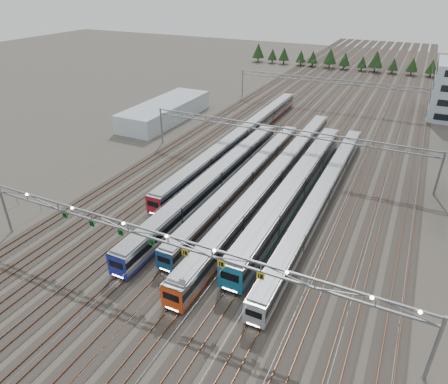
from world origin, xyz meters
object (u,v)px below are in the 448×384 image
at_px(train_c, 246,179).
at_px(gantry_near, 167,241).
at_px(gantry_far, 334,85).
at_px(train_e, 296,187).
at_px(west_shed, 166,111).
at_px(train_b, 215,180).
at_px(train_f, 322,195).
at_px(train_a, 241,137).
at_px(gantry_mid, 282,135).
at_px(train_d, 274,178).

height_order(train_c, gantry_near, gantry_near).
distance_m(gantry_near, gantry_far, 85.12).
distance_m(train_e, west_shed, 50.64).
bearing_deg(train_b, train_c, 36.07).
relative_size(train_b, gantry_near, 0.93).
bearing_deg(train_f, train_e, 177.70).
bearing_deg(train_b, train_f, 10.30).
relative_size(train_c, gantry_near, 0.92).
relative_size(train_a, train_f, 1.15).
distance_m(train_e, gantry_mid, 14.40).
bearing_deg(gantry_near, gantry_far, 89.97).
xyz_separation_m(gantry_near, gantry_far, (0.05, 85.12, -0.70)).
height_order(train_e, gantry_mid, gantry_mid).
bearing_deg(train_e, train_f, -2.30).
relative_size(train_a, train_c, 1.31).
bearing_deg(gantry_near, train_d, 85.63).
distance_m(train_d, gantry_mid, 11.14).
relative_size(train_b, west_shed, 1.75).
relative_size(train_e, gantry_far, 0.92).
relative_size(gantry_near, gantry_mid, 1.00).
height_order(gantry_mid, gantry_far, same).
bearing_deg(gantry_near, train_e, 76.38).
height_order(train_c, gantry_mid, gantry_mid).
bearing_deg(west_shed, train_e, -31.41).
bearing_deg(train_f, gantry_far, 101.12).
distance_m(train_b, train_c, 5.57).
height_order(train_d, gantry_near, gantry_near).
xyz_separation_m(train_a, gantry_mid, (11.25, -6.28, 4.34)).
distance_m(train_b, train_d, 10.54).
relative_size(train_d, west_shed, 2.23).
height_order(train_b, train_c, train_b).
height_order(train_b, train_e, train_e).
bearing_deg(gantry_near, train_f, 67.94).
distance_m(train_c, train_e, 9.01).
bearing_deg(train_b, train_e, 14.35).
relative_size(train_b, train_f, 0.89).
bearing_deg(gantry_mid, west_shed, 158.54).
distance_m(train_b, gantry_mid, 17.45).
xyz_separation_m(gantry_far, west_shed, (-36.47, -30.66, -4.10)).
relative_size(gantry_mid, gantry_far, 1.00).
height_order(train_a, train_e, train_e).
xyz_separation_m(train_b, west_shed, (-29.72, 29.84, 0.18)).
distance_m(train_a, gantry_near, 48.00).
relative_size(train_e, train_f, 0.88).
xyz_separation_m(train_b, gantry_far, (6.75, 60.51, 4.28)).
bearing_deg(train_b, train_a, 101.67).
relative_size(train_d, train_f, 1.14).
relative_size(gantry_far, west_shed, 1.88).
bearing_deg(train_a, west_shed, 162.29).
bearing_deg(train_f, west_shed, 150.89).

